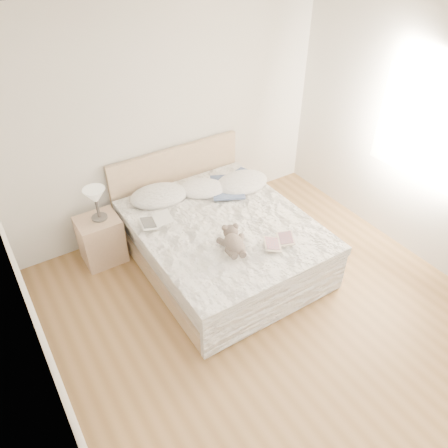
{
  "coord_description": "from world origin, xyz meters",
  "views": [
    {
      "loc": [
        -1.98,
        -2.02,
        3.41
      ],
      "look_at": [
        -0.03,
        1.05,
        0.62
      ],
      "focal_mm": 35.0,
      "sensor_mm": 36.0,
      "label": 1
    }
  ],
  "objects_px": {
    "bed": "(219,239)",
    "nightstand": "(101,240)",
    "childrens_book": "(279,242)",
    "teddy_bear": "(234,249)",
    "table_lamp": "(95,198)",
    "photo_book": "(156,221)"
  },
  "relations": [
    {
      "from": "bed",
      "to": "nightstand",
      "type": "bearing_deg",
      "value": 146.59
    },
    {
      "from": "childrens_book",
      "to": "teddy_bear",
      "type": "bearing_deg",
      "value": -166.14
    },
    {
      "from": "bed",
      "to": "table_lamp",
      "type": "distance_m",
      "value": 1.41
    },
    {
      "from": "bed",
      "to": "teddy_bear",
      "type": "height_order",
      "value": "bed"
    },
    {
      "from": "table_lamp",
      "to": "teddy_bear",
      "type": "distance_m",
      "value": 1.59
    },
    {
      "from": "table_lamp",
      "to": "teddy_bear",
      "type": "height_order",
      "value": "table_lamp"
    },
    {
      "from": "bed",
      "to": "table_lamp",
      "type": "bearing_deg",
      "value": 145.26
    },
    {
      "from": "table_lamp",
      "to": "childrens_book",
      "type": "xyz_separation_m",
      "value": [
        1.35,
        -1.44,
        -0.2
      ]
    },
    {
      "from": "photo_book",
      "to": "bed",
      "type": "bearing_deg",
      "value": -14.11
    },
    {
      "from": "photo_book",
      "to": "childrens_book",
      "type": "bearing_deg",
      "value": -37.42
    },
    {
      "from": "photo_book",
      "to": "nightstand",
      "type": "bearing_deg",
      "value": 147.76
    },
    {
      "from": "table_lamp",
      "to": "photo_book",
      "type": "relative_size",
      "value": 1.05
    },
    {
      "from": "bed",
      "to": "childrens_book",
      "type": "height_order",
      "value": "bed"
    },
    {
      "from": "bed",
      "to": "childrens_book",
      "type": "xyz_separation_m",
      "value": [
        0.27,
        -0.69,
        0.32
      ]
    },
    {
      "from": "nightstand",
      "to": "photo_book",
      "type": "bearing_deg",
      "value": -42.44
    },
    {
      "from": "nightstand",
      "to": "childrens_book",
      "type": "bearing_deg",
      "value": -45.86
    },
    {
      "from": "bed",
      "to": "photo_book",
      "type": "xyz_separation_m",
      "value": [
        -0.61,
        0.28,
        0.32
      ]
    },
    {
      "from": "table_lamp",
      "to": "teddy_bear",
      "type": "bearing_deg",
      "value": -55.75
    },
    {
      "from": "nightstand",
      "to": "photo_book",
      "type": "distance_m",
      "value": 0.76
    },
    {
      "from": "photo_book",
      "to": "table_lamp",
      "type": "bearing_deg",
      "value": 144.79
    },
    {
      "from": "bed",
      "to": "childrens_book",
      "type": "relative_size",
      "value": 6.32
    },
    {
      "from": "bed",
      "to": "photo_book",
      "type": "distance_m",
      "value": 0.75
    }
  ]
}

